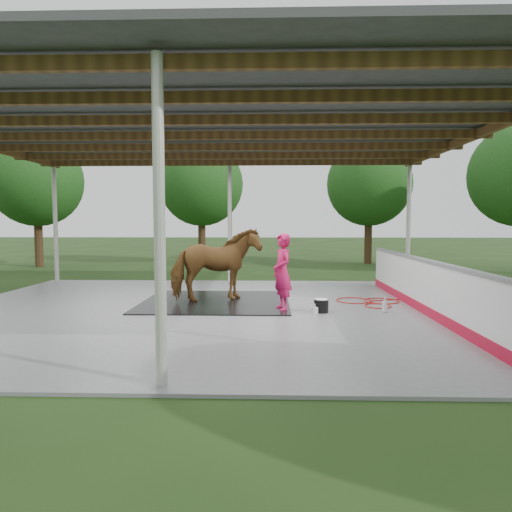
{
  "coord_description": "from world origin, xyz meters",
  "views": [
    {
      "loc": [
        1.28,
        -9.97,
        1.98
      ],
      "look_at": [
        0.97,
        0.37,
        1.21
      ],
      "focal_mm": 32.0,
      "sensor_mm": 36.0,
      "label": 1
    }
  ],
  "objects_px": {
    "horse": "(216,265)",
    "handler": "(282,272)",
    "wash_bucket": "(321,305)",
    "dasher_board": "(421,286)"
  },
  "relations": [
    {
      "from": "handler",
      "to": "wash_bucket",
      "type": "xyz_separation_m",
      "value": [
        0.83,
        -0.24,
        -0.69
      ]
    },
    {
      "from": "horse",
      "to": "handler",
      "type": "distance_m",
      "value": 1.85
    },
    {
      "from": "handler",
      "to": "wash_bucket",
      "type": "distance_m",
      "value": 1.11
    },
    {
      "from": "horse",
      "to": "handler",
      "type": "xyz_separation_m",
      "value": [
        1.58,
        -0.96,
        -0.07
      ]
    },
    {
      "from": "handler",
      "to": "wash_bucket",
      "type": "height_order",
      "value": "handler"
    },
    {
      "from": "horse",
      "to": "handler",
      "type": "relative_size",
      "value": 1.24
    },
    {
      "from": "horse",
      "to": "wash_bucket",
      "type": "xyz_separation_m",
      "value": [
        2.41,
        -1.2,
        -0.76
      ]
    },
    {
      "from": "dasher_board",
      "to": "handler",
      "type": "height_order",
      "value": "handler"
    },
    {
      "from": "dasher_board",
      "to": "wash_bucket",
      "type": "bearing_deg",
      "value": -173.25
    },
    {
      "from": "dasher_board",
      "to": "horse",
      "type": "relative_size",
      "value": 3.82
    }
  ]
}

